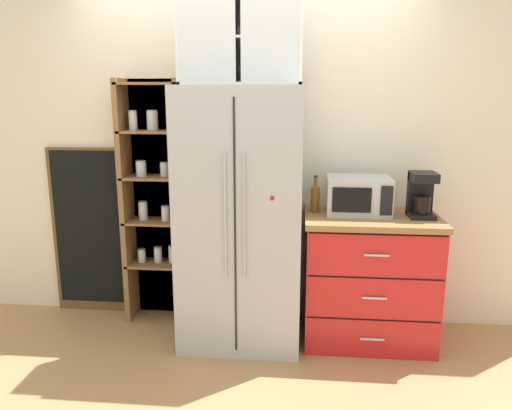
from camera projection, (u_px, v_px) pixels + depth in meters
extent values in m
plane|color=tan|center=(243.00, 335.00, 3.67)|extent=(10.66, 10.66, 0.00)
cube|color=silver|center=(248.00, 158.00, 3.77)|extent=(4.96, 0.10, 2.55)
cube|color=#B7BABF|center=(242.00, 217.00, 3.47)|extent=(0.84, 0.70, 1.81)
cube|color=black|center=(235.00, 231.00, 3.13)|extent=(0.01, 0.01, 1.67)
cylinder|color=#B7BABF|center=(225.00, 217.00, 3.10)|extent=(0.02, 0.02, 0.81)
cylinder|color=#B7BABF|center=(244.00, 218.00, 3.09)|extent=(0.02, 0.02, 0.81)
cube|color=red|center=(272.00, 198.00, 3.06)|extent=(0.02, 0.01, 0.02)
cube|color=brown|center=(160.00, 200.00, 3.89)|extent=(0.52, 0.04, 1.86)
cube|color=olive|center=(127.00, 204.00, 3.77)|extent=(0.04, 0.24, 1.86)
cube|color=olive|center=(183.00, 205.00, 3.73)|extent=(0.04, 0.24, 1.86)
cube|color=olive|center=(157.00, 264.00, 3.86)|extent=(0.46, 0.24, 0.02)
cylinder|color=silver|center=(142.00, 256.00, 3.86)|extent=(0.06, 0.06, 0.09)
cylinder|color=white|center=(142.00, 258.00, 3.87)|extent=(0.05, 0.05, 0.06)
cylinder|color=#B2B2B7|center=(141.00, 250.00, 3.85)|extent=(0.06, 0.06, 0.01)
cylinder|color=silver|center=(158.00, 255.00, 3.86)|extent=(0.06, 0.06, 0.11)
cylinder|color=brown|center=(158.00, 257.00, 3.86)|extent=(0.05, 0.05, 0.08)
cylinder|color=#B2B2B7|center=(158.00, 248.00, 3.84)|extent=(0.06, 0.06, 0.01)
cylinder|color=silver|center=(173.00, 255.00, 3.85)|extent=(0.07, 0.07, 0.13)
cylinder|color=beige|center=(173.00, 257.00, 3.85)|extent=(0.06, 0.06, 0.09)
cylinder|color=#B2B2B7|center=(173.00, 246.00, 3.83)|extent=(0.06, 0.06, 0.01)
cube|color=olive|center=(155.00, 221.00, 3.78)|extent=(0.46, 0.24, 0.02)
cylinder|color=silver|center=(143.00, 211.00, 3.78)|extent=(0.07, 0.07, 0.13)
cylinder|color=#E0C67F|center=(143.00, 214.00, 3.79)|extent=(0.06, 0.06, 0.09)
cylinder|color=#B2B2B7|center=(143.00, 202.00, 3.77)|extent=(0.07, 0.07, 0.01)
cylinder|color=silver|center=(166.00, 214.00, 3.74)|extent=(0.06, 0.06, 0.11)
cylinder|color=#CCB78C|center=(166.00, 216.00, 3.75)|extent=(0.05, 0.05, 0.07)
cylinder|color=#B2B2B7|center=(165.00, 207.00, 3.73)|extent=(0.06, 0.06, 0.01)
cube|color=olive|center=(153.00, 177.00, 3.70)|extent=(0.46, 0.24, 0.02)
cylinder|color=silver|center=(141.00, 169.00, 3.69)|extent=(0.08, 0.08, 0.11)
cylinder|color=#382316|center=(141.00, 171.00, 3.69)|extent=(0.07, 0.07, 0.07)
cylinder|color=#B2B2B7|center=(141.00, 161.00, 3.67)|extent=(0.07, 0.07, 0.01)
cylinder|color=silver|center=(165.00, 170.00, 3.69)|extent=(0.07, 0.07, 0.09)
cylinder|color=white|center=(165.00, 172.00, 3.70)|extent=(0.06, 0.06, 0.06)
cylinder|color=#B2B2B7|center=(164.00, 163.00, 3.68)|extent=(0.06, 0.06, 0.01)
cube|color=olive|center=(151.00, 131.00, 3.63)|extent=(0.46, 0.24, 0.02)
cylinder|color=silver|center=(133.00, 121.00, 3.61)|extent=(0.06, 0.06, 0.13)
cylinder|color=#B77A38|center=(133.00, 124.00, 3.61)|extent=(0.05, 0.05, 0.09)
cylinder|color=#B2B2B7|center=(132.00, 111.00, 3.59)|extent=(0.06, 0.06, 0.01)
cylinder|color=silver|center=(152.00, 121.00, 3.62)|extent=(0.08, 0.08, 0.13)
cylinder|color=#2D2D2D|center=(153.00, 124.00, 3.63)|extent=(0.07, 0.07, 0.09)
cylinder|color=#B2B2B7|center=(152.00, 111.00, 3.61)|extent=(0.08, 0.08, 0.01)
cube|color=olive|center=(149.00, 84.00, 3.55)|extent=(0.46, 0.24, 0.02)
cube|color=red|center=(368.00, 281.00, 3.54)|extent=(0.90, 0.60, 0.89)
cube|color=#9E7042|center=(372.00, 218.00, 3.43)|extent=(0.93, 0.63, 0.04)
cube|color=black|center=(373.00, 320.00, 3.28)|extent=(0.88, 0.00, 0.01)
cube|color=silver|center=(372.00, 339.00, 3.30)|extent=(0.16, 0.01, 0.01)
cube|color=black|center=(375.00, 278.00, 3.21)|extent=(0.88, 0.00, 0.01)
cube|color=silver|center=(374.00, 298.00, 3.23)|extent=(0.16, 0.01, 0.01)
cube|color=black|center=(378.00, 235.00, 3.15)|extent=(0.88, 0.00, 0.01)
cube|color=silver|center=(377.00, 255.00, 3.17)|extent=(0.16, 0.01, 0.01)
cube|color=#B7BABF|center=(358.00, 195.00, 3.46)|extent=(0.44, 0.32, 0.26)
cube|color=black|center=(352.00, 200.00, 3.30)|extent=(0.26, 0.01, 0.17)
cube|color=black|center=(387.00, 201.00, 3.28)|extent=(0.08, 0.01, 0.20)
cube|color=black|center=(421.00, 215.00, 3.38)|extent=(0.17, 0.20, 0.03)
cube|color=black|center=(420.00, 194.00, 3.41)|extent=(0.17, 0.06, 0.30)
cube|color=black|center=(424.00, 177.00, 3.32)|extent=(0.17, 0.20, 0.06)
cylinder|color=black|center=(422.00, 205.00, 3.35)|extent=(0.11, 0.11, 0.12)
cylinder|color=#8CA37F|center=(373.00, 210.00, 3.41)|extent=(0.07, 0.07, 0.09)
torus|color=#8CA37F|center=(380.00, 209.00, 3.40)|extent=(0.05, 0.01, 0.05)
cylinder|color=brown|center=(315.00, 200.00, 3.50)|extent=(0.06, 0.06, 0.18)
cone|color=brown|center=(315.00, 186.00, 3.48)|extent=(0.06, 0.06, 0.04)
cylinder|color=brown|center=(316.00, 182.00, 3.47)|extent=(0.03, 0.03, 0.07)
cylinder|color=black|center=(316.00, 176.00, 3.46)|extent=(0.03, 0.03, 0.01)
cylinder|color=navy|center=(371.00, 202.00, 3.47)|extent=(0.06, 0.06, 0.17)
cone|color=navy|center=(372.00, 190.00, 3.45)|extent=(0.06, 0.06, 0.04)
cylinder|color=navy|center=(372.00, 185.00, 3.44)|extent=(0.03, 0.03, 0.07)
cylinder|color=black|center=(373.00, 180.00, 3.43)|extent=(0.03, 0.03, 0.01)
cube|color=silver|center=(244.00, 41.00, 3.37)|extent=(0.81, 0.02, 0.59)
cube|color=silver|center=(241.00, 84.00, 3.28)|extent=(0.81, 0.32, 0.02)
cube|color=silver|center=(182.00, 39.00, 3.26)|extent=(0.02, 0.32, 0.59)
cube|color=silver|center=(301.00, 38.00, 3.18)|extent=(0.02, 0.32, 0.59)
cube|color=silver|center=(241.00, 39.00, 3.22)|extent=(0.78, 0.30, 0.02)
cube|color=silver|center=(206.00, 36.00, 3.09)|extent=(0.37, 0.01, 0.55)
cube|color=silver|center=(270.00, 36.00, 3.05)|extent=(0.37, 0.01, 0.55)
cylinder|color=silver|center=(200.00, 82.00, 3.31)|extent=(0.05, 0.05, 0.00)
cylinder|color=silver|center=(200.00, 77.00, 3.30)|extent=(0.01, 0.01, 0.07)
cone|color=silver|center=(199.00, 68.00, 3.29)|extent=(0.06, 0.06, 0.05)
cylinder|color=silver|center=(241.00, 82.00, 3.28)|extent=(0.05, 0.05, 0.00)
cylinder|color=silver|center=(241.00, 77.00, 3.27)|extent=(0.01, 0.01, 0.07)
cone|color=silver|center=(241.00, 67.00, 3.26)|extent=(0.06, 0.06, 0.05)
cylinder|color=silver|center=(284.00, 82.00, 3.26)|extent=(0.05, 0.05, 0.00)
cylinder|color=silver|center=(284.00, 77.00, 3.25)|extent=(0.01, 0.01, 0.07)
cone|color=silver|center=(284.00, 67.00, 3.23)|extent=(0.06, 0.06, 0.05)
cylinder|color=white|center=(205.00, 32.00, 3.23)|extent=(0.06, 0.06, 0.07)
cylinder|color=white|center=(241.00, 32.00, 3.21)|extent=(0.06, 0.06, 0.07)
cylinder|color=white|center=(278.00, 32.00, 3.19)|extent=(0.06, 0.06, 0.07)
cube|color=brown|center=(89.00, 231.00, 3.96)|extent=(0.60, 0.04, 1.35)
cube|color=black|center=(88.00, 228.00, 3.93)|extent=(0.54, 0.01, 1.25)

